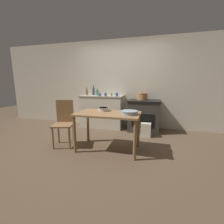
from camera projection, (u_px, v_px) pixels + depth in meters
name	position (u px, v px, depth m)	size (l,w,h in m)	color
ground_plane	(105.00, 145.00, 3.22)	(14.00, 14.00, 0.00)	brown
wall_back	(121.00, 84.00, 4.48)	(8.00, 0.07, 2.55)	beige
counter_cabinet	(102.00, 111.00, 4.48)	(1.26, 0.56, 0.95)	beige
stove	(144.00, 115.00, 4.13)	(0.85, 0.65, 0.86)	#38332D
work_table	(108.00, 118.00, 2.89)	(1.22, 0.69, 0.74)	#997047
chair	(64.00, 121.00, 3.15)	(0.50, 0.50, 0.96)	#997047
flour_sack	(146.00, 130.00, 3.68)	(0.24, 0.17, 0.34)	beige
stock_pot	(142.00, 96.00, 4.11)	(0.30, 0.30, 0.21)	#B77A47
mixing_bowl_large	(129.00, 112.00, 2.73)	(0.32, 0.32, 0.07)	#93A8B2
mixing_bowl_small	(103.00, 109.00, 3.07)	(0.22, 0.22, 0.07)	silver
bottle_far_left	(87.00, 92.00, 4.53)	(0.07, 0.07, 0.24)	olive
bottle_left	(97.00, 93.00, 4.49)	(0.08, 0.08, 0.20)	#517F5B
bottle_mid_left	(93.00, 91.00, 4.61)	(0.08, 0.08, 0.30)	#3D5675
cup_center_left	(99.00, 95.00, 4.21)	(0.09, 0.09, 0.08)	#4C6B99
cup_center	(117.00, 94.00, 4.11)	(0.08, 0.08, 0.10)	#4C6B99
cup_center_right	(105.00, 94.00, 4.16)	(0.07, 0.07, 0.09)	#4C6B99
cup_mid_right	(111.00, 95.00, 4.13)	(0.07, 0.07, 0.09)	beige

